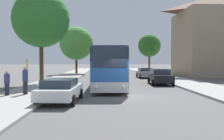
{
  "coord_description": "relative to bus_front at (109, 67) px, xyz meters",
  "views": [
    {
      "loc": [
        -1.7,
        -17.44,
        2.4
      ],
      "look_at": [
        -0.71,
        12.9,
        1.31
      ],
      "focal_mm": 42.0,
      "sensor_mm": 36.0,
      "label": 1
    }
  ],
  "objects": [
    {
      "name": "tree_left_near",
      "position": [
        -6.71,
        3.34,
        4.69
      ],
      "size": [
        5.65,
        5.65,
        9.21
      ],
      "color": "#47331E",
      "rests_on": "sidewalk_left"
    },
    {
      "name": "pedestrian_waiting_far",
      "position": [
        -6.8,
        -5.79,
        -0.87
      ],
      "size": [
        0.36,
        0.36,
        1.61
      ],
      "rotation": [
        0.0,
        0.0,
        6.15
      ],
      "color": "#23232D",
      "rests_on": "sidewalk_left"
    },
    {
      "name": "parked_car_left_curb",
      "position": [
        -3.02,
        -7.76,
        -1.11
      ],
      "size": [
        2.32,
        4.79,
        1.36
      ],
      "rotation": [
        0.0,
        0.0,
        -0.05
      ],
      "color": "silver",
      "rests_on": "ground_plane"
    },
    {
      "name": "pedestrian_waiting_near",
      "position": [
        -5.77,
        -5.28,
        -0.73
      ],
      "size": [
        0.36,
        0.36,
        1.87
      ],
      "rotation": [
        0.0,
        0.0,
        0.28
      ],
      "color": "#23232D",
      "rests_on": "sidewalk_left"
    },
    {
      "name": "bus_front",
      "position": [
        0.0,
        0.0,
        0.0
      ],
      "size": [
        3.05,
        11.8,
        3.43
      ],
      "rotation": [
        0.0,
        0.0,
        -0.02
      ],
      "color": "silver",
      "rests_on": "ground_plane"
    },
    {
      "name": "bus_middle",
      "position": [
        0.15,
        14.59,
        -0.08
      ],
      "size": [
        3.0,
        11.32,
        3.28
      ],
      "rotation": [
        0.0,
        0.0,
        -0.03
      ],
      "color": "gray",
      "rests_on": "ground_plane"
    },
    {
      "name": "parked_car_right_far",
      "position": [
        5.34,
        13.34,
        -1.09
      ],
      "size": [
        2.23,
        4.46,
        1.39
      ],
      "rotation": [
        0.0,
        0.0,
        3.17
      ],
      "color": "slate",
      "rests_on": "ground_plane"
    },
    {
      "name": "tree_left_far",
      "position": [
        -5.35,
        23.84,
        3.64
      ],
      "size": [
        5.93,
        5.93,
        8.3
      ],
      "color": "#47331E",
      "rests_on": "sidewalk_left"
    },
    {
      "name": "parked_car_right_near",
      "position": [
        5.18,
        3.18,
        -1.02
      ],
      "size": [
        2.24,
        4.6,
        1.57
      ],
      "rotation": [
        0.0,
        0.0,
        3.1
      ],
      "color": "black",
      "rests_on": "ground_plane"
    },
    {
      "name": "ground_plane",
      "position": [
        1.17,
        -5.52,
        -1.83
      ],
      "size": [
        300.0,
        300.0,
        0.0
      ],
      "primitive_type": "plane",
      "color": "#565454",
      "rests_on": "ground"
    },
    {
      "name": "sidewalk_left",
      "position": [
        -5.83,
        -5.52,
        -1.76
      ],
      "size": [
        4.0,
        120.0,
        0.15
      ],
      "primitive_type": "cube",
      "color": "gray",
      "rests_on": "ground_plane"
    },
    {
      "name": "tree_right_near",
      "position": [
        8.32,
        27.32,
        3.46
      ],
      "size": [
        4.36,
        4.36,
        7.34
      ],
      "color": "brown",
      "rests_on": "sidewalk_right"
    },
    {
      "name": "bus_stop_sign",
      "position": [
        -6.15,
        -3.57,
        -0.2
      ],
      "size": [
        0.08,
        0.45,
        2.37
      ],
      "color": "gray",
      "rests_on": "sidewalk_left"
    }
  ]
}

